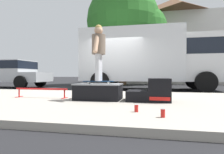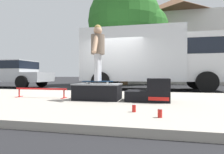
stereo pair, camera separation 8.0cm
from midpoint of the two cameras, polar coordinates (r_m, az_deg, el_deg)
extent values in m
plane|color=black|center=(7.97, 0.02, -4.78)|extent=(140.00, 140.00, 0.00)
cube|color=#A8A093|center=(5.09, -7.23, -7.15)|extent=(50.00, 5.00, 0.12)
cube|color=black|center=(4.89, -3.80, -4.36)|extent=(1.14, 0.74, 0.41)
cube|color=gray|center=(4.88, -3.80, -2.16)|extent=(1.16, 0.76, 0.03)
cube|color=black|center=(4.73, 7.88, -5.52)|extent=(0.51, 0.71, 0.25)
cube|color=black|center=(4.70, 14.13, -3.73)|extent=(0.51, 0.71, 0.54)
cube|color=red|center=(4.36, 14.27, -6.37)|extent=(0.45, 0.01, 0.08)
cylinder|color=red|center=(5.65, -20.11, -3.35)|extent=(1.55, 0.04, 0.04)
cylinder|color=red|center=(6.06, -25.68, -4.25)|extent=(0.04, 0.04, 0.24)
cube|color=red|center=(6.07, -25.67, -5.33)|extent=(0.06, 0.28, 0.01)
cylinder|color=red|center=(5.32, -13.76, -4.87)|extent=(0.04, 0.04, 0.24)
cube|color=red|center=(5.33, -13.75, -6.10)|extent=(0.06, 0.28, 0.01)
cube|color=navy|center=(4.84, -3.79, -1.30)|extent=(0.80, 0.34, 0.02)
cylinder|color=silver|center=(4.91, -0.78, -1.66)|extent=(0.06, 0.04, 0.05)
cylinder|color=silver|center=(4.73, -0.89, -1.75)|extent=(0.06, 0.04, 0.05)
cylinder|color=silver|center=(4.96, -6.56, -1.65)|extent=(0.06, 0.04, 0.05)
cylinder|color=silver|center=(4.78, -6.88, -1.73)|extent=(0.06, 0.04, 0.05)
cylinder|color=silver|center=(4.92, -3.51, 2.77)|extent=(0.14, 0.14, 0.68)
cylinder|color=silver|center=(4.75, -4.08, 2.85)|extent=(0.14, 0.14, 0.68)
cylinder|color=#726051|center=(4.89, -3.80, 9.66)|extent=(0.35, 0.35, 0.49)
cylinder|color=tan|center=(5.10, -3.12, 9.14)|extent=(0.11, 0.30, 0.47)
cylinder|color=tan|center=(4.69, -4.54, 9.89)|extent=(0.11, 0.30, 0.47)
sphere|color=tan|center=(4.96, -3.80, 13.68)|extent=(0.22, 0.22, 0.22)
sphere|color=tan|center=(4.98, -3.80, 14.35)|extent=(0.18, 0.18, 0.18)
cylinder|color=red|center=(2.94, 14.91, -10.47)|extent=(0.07, 0.07, 0.12)
cylinder|color=silver|center=(2.93, 14.91, -9.26)|extent=(0.06, 0.06, 0.00)
cylinder|color=red|center=(3.29, 7.29, -9.29)|extent=(0.07, 0.07, 0.12)
cylinder|color=silver|center=(3.27, 7.29, -8.20)|extent=(0.06, 0.06, 0.00)
cube|color=silver|center=(10.06, 6.41, 6.31)|extent=(5.00, 2.35, 2.60)
cube|color=white|center=(10.28, 26.00, 5.01)|extent=(1.90, 2.16, 2.20)
cube|color=black|center=(10.33, 26.01, 7.69)|extent=(1.92, 2.19, 0.70)
cylinder|color=black|center=(11.36, 23.81, -0.96)|extent=(0.90, 0.28, 0.90)
cylinder|color=black|center=(9.07, 26.78, -1.35)|extent=(0.90, 0.28, 0.90)
cylinder|color=black|center=(11.39, 0.01, -0.91)|extent=(0.90, 0.28, 0.90)
cylinder|color=black|center=(9.11, -3.13, -1.28)|extent=(0.90, 0.28, 0.90)
cube|color=#B2B5BA|center=(11.90, -21.04, 0.01)|extent=(1.10, 1.85, 0.55)
cube|color=#B2B5BA|center=(12.81, -26.85, 1.59)|extent=(2.00, 1.85, 1.25)
cube|color=black|center=(12.83, -26.85, 3.15)|extent=(2.02, 1.87, 0.45)
cylinder|color=black|center=(12.87, -20.12, -1.17)|extent=(0.72, 0.24, 0.72)
cylinder|color=black|center=(11.36, -25.13, -1.42)|extent=(0.72, 0.24, 0.72)
cylinder|color=brown|center=(14.68, 3.83, 3.67)|extent=(0.56, 0.56, 3.07)
sphere|color=#286623|center=(15.23, 3.84, 16.29)|extent=(5.52, 5.52, 5.52)
sphere|color=#286623|center=(14.92, 9.79, 13.88)|extent=(3.59, 3.59, 3.59)
cube|color=silver|center=(20.21, 18.49, 6.95)|extent=(9.00, 7.50, 6.00)
cube|color=#B2ADA3|center=(16.12, 20.02, 2.87)|extent=(9.00, 0.50, 2.80)
pyramid|color=brown|center=(21.09, 18.53, 18.36)|extent=(9.54, 7.95, 2.40)
camera|label=1|loc=(0.04, -89.65, 0.00)|focal=30.56mm
camera|label=2|loc=(0.04, 90.35, 0.00)|focal=30.56mm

